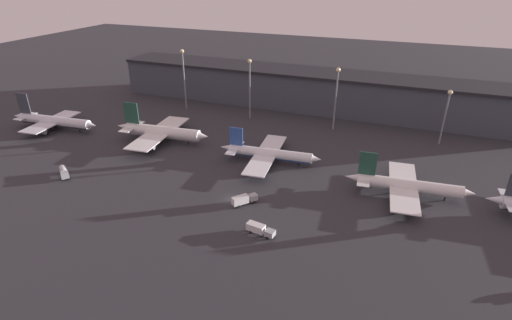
{
  "coord_description": "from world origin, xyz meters",
  "views": [
    {
      "loc": [
        44.44,
        -92.49,
        63.65
      ],
      "look_at": [
        1.79,
        16.18,
        6.0
      ],
      "focal_mm": 28.0,
      "sensor_mm": 36.0,
      "label": 1
    }
  ],
  "objects_px": {
    "service_vehicle_0": "(244,199)",
    "airplane_2": "(269,154)",
    "airplane_1": "(161,132)",
    "airplane_0": "(54,121)",
    "service_vehicle_2": "(64,172)",
    "airplane_3": "(407,186)",
    "service_vehicle_4": "(260,229)"
  },
  "relations": [
    {
      "from": "airplane_1",
      "to": "service_vehicle_4",
      "type": "relative_size",
      "value": 4.97
    },
    {
      "from": "service_vehicle_2",
      "to": "airplane_0",
      "type": "bearing_deg",
      "value": 176.91
    },
    {
      "from": "airplane_0",
      "to": "airplane_1",
      "type": "relative_size",
      "value": 1.05
    },
    {
      "from": "airplane_1",
      "to": "airplane_2",
      "type": "relative_size",
      "value": 1.08
    },
    {
      "from": "airplane_1",
      "to": "service_vehicle_0",
      "type": "bearing_deg",
      "value": -37.92
    },
    {
      "from": "airplane_2",
      "to": "service_vehicle_0",
      "type": "xyz_separation_m",
      "value": [
        2.82,
        -29.25,
        -1.37
      ]
    },
    {
      "from": "service_vehicle_0",
      "to": "airplane_0",
      "type": "bearing_deg",
      "value": 115.04
    },
    {
      "from": "airplane_0",
      "to": "airplane_1",
      "type": "height_order",
      "value": "airplane_1"
    },
    {
      "from": "airplane_1",
      "to": "service_vehicle_2",
      "type": "xyz_separation_m",
      "value": [
        -13.75,
        -37.01,
        -2.24
      ]
    },
    {
      "from": "service_vehicle_0",
      "to": "airplane_3",
      "type": "bearing_deg",
      "value": -22.89
    },
    {
      "from": "airplane_0",
      "to": "service_vehicle_2",
      "type": "distance_m",
      "value": 47.82
    },
    {
      "from": "airplane_0",
      "to": "service_vehicle_2",
      "type": "relative_size",
      "value": 6.01
    },
    {
      "from": "airplane_1",
      "to": "airplane_2",
      "type": "xyz_separation_m",
      "value": [
        45.63,
        -1.79,
        -0.81
      ]
    },
    {
      "from": "airplane_0",
      "to": "service_vehicle_0",
      "type": "bearing_deg",
      "value": -19.7
    },
    {
      "from": "airplane_1",
      "to": "service_vehicle_4",
      "type": "distance_m",
      "value": 72.0
    },
    {
      "from": "airplane_0",
      "to": "service_vehicle_0",
      "type": "xyz_separation_m",
      "value": [
        98.32,
        -25.3,
        -1.86
      ]
    },
    {
      "from": "airplane_3",
      "to": "service_vehicle_4",
      "type": "relative_size",
      "value": 4.7
    },
    {
      "from": "airplane_2",
      "to": "service_vehicle_2",
      "type": "bearing_deg",
      "value": -154.6
    },
    {
      "from": "service_vehicle_0",
      "to": "airplane_1",
      "type": "bearing_deg",
      "value": 96.82
    },
    {
      "from": "service_vehicle_2",
      "to": "service_vehicle_4",
      "type": "distance_m",
      "value": 71.89
    },
    {
      "from": "airplane_1",
      "to": "airplane_3",
      "type": "height_order",
      "value": "airplane_1"
    },
    {
      "from": "airplane_2",
      "to": "service_vehicle_2",
      "type": "relative_size",
      "value": 5.31
    },
    {
      "from": "airplane_2",
      "to": "airplane_3",
      "type": "bearing_deg",
      "value": -12.86
    },
    {
      "from": "service_vehicle_0",
      "to": "airplane_2",
      "type": "bearing_deg",
      "value": 44.97
    },
    {
      "from": "airplane_2",
      "to": "airplane_3",
      "type": "relative_size",
      "value": 0.98
    },
    {
      "from": "service_vehicle_4",
      "to": "service_vehicle_0",
      "type": "bearing_deg",
      "value": 137.64
    },
    {
      "from": "airplane_3",
      "to": "airplane_2",
      "type": "bearing_deg",
      "value": 167.14
    },
    {
      "from": "airplane_1",
      "to": "airplane_0",
      "type": "bearing_deg",
      "value": -178.71
    },
    {
      "from": "service_vehicle_2",
      "to": "airplane_1",
      "type": "bearing_deg",
      "value": 107.42
    },
    {
      "from": "airplane_1",
      "to": "airplane_3",
      "type": "bearing_deg",
      "value": -10.23
    },
    {
      "from": "airplane_1",
      "to": "service_vehicle_2",
      "type": "bearing_deg",
      "value": -115.65
    },
    {
      "from": "service_vehicle_2",
      "to": "airplane_3",
      "type": "bearing_deg",
      "value": 53.08
    }
  ]
}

